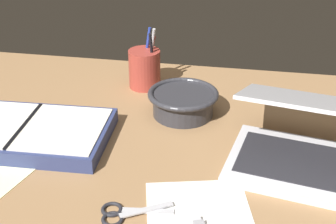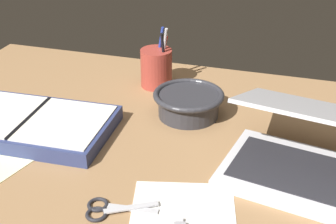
{
  "view_description": "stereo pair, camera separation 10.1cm",
  "coord_description": "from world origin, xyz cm",
  "px_view_note": "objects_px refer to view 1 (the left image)",
  "views": [
    {
      "loc": [
        14.2,
        -79.95,
        57.57
      ],
      "look_at": [
        -1.51,
        7.26,
        9.0
      ],
      "focal_mm": 50.0,
      "sensor_mm": 36.0,
      "label": 1
    },
    {
      "loc": [
        24.01,
        -77.6,
        57.57
      ],
      "look_at": [
        -1.51,
        7.26,
        9.0
      ],
      "focal_mm": 50.0,
      "sensor_mm": 36.0,
      "label": 2
    }
  ],
  "objects_px": {
    "bowl": "(185,102)",
    "planner": "(25,132)",
    "scissors": "(121,213)",
    "laptop": "(310,144)",
    "pen_cup": "(145,68)"
  },
  "relations": [
    {
      "from": "bowl",
      "to": "pen_cup",
      "type": "height_order",
      "value": "pen_cup"
    },
    {
      "from": "bowl",
      "to": "scissors",
      "type": "bearing_deg",
      "value": -98.52
    },
    {
      "from": "bowl",
      "to": "laptop",
      "type": "bearing_deg",
      "value": -30.51
    },
    {
      "from": "bowl",
      "to": "planner",
      "type": "height_order",
      "value": "bowl"
    },
    {
      "from": "laptop",
      "to": "planner",
      "type": "distance_m",
      "value": 0.61
    },
    {
      "from": "pen_cup",
      "to": "planner",
      "type": "xyz_separation_m",
      "value": [
        -0.2,
        -0.32,
        -0.04
      ]
    },
    {
      "from": "bowl",
      "to": "planner",
      "type": "bearing_deg",
      "value": -152.1
    },
    {
      "from": "laptop",
      "to": "scissors",
      "type": "relative_size",
      "value": 2.67
    },
    {
      "from": "bowl",
      "to": "scissors",
      "type": "relative_size",
      "value": 1.31
    },
    {
      "from": "pen_cup",
      "to": "planner",
      "type": "bearing_deg",
      "value": -122.59
    },
    {
      "from": "planner",
      "to": "scissors",
      "type": "relative_size",
      "value": 2.88
    },
    {
      "from": "bowl",
      "to": "planner",
      "type": "relative_size",
      "value": 0.45
    },
    {
      "from": "pen_cup",
      "to": "scissors",
      "type": "bearing_deg",
      "value": -82.03
    },
    {
      "from": "scissors",
      "to": "pen_cup",
      "type": "bearing_deg",
      "value": 79.46
    },
    {
      "from": "pen_cup",
      "to": "planner",
      "type": "height_order",
      "value": "pen_cup"
    }
  ]
}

